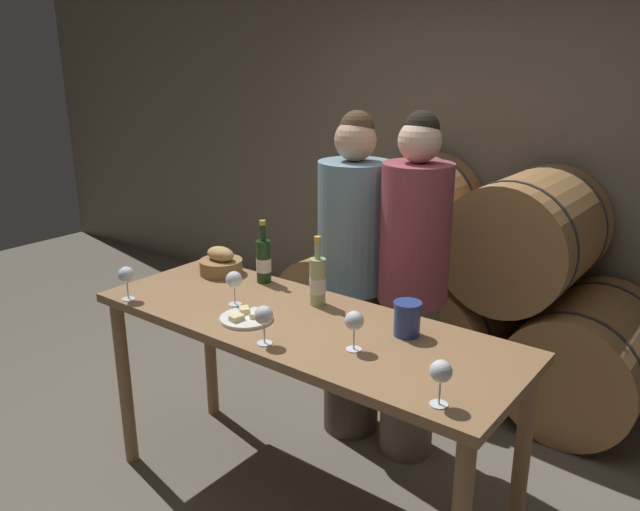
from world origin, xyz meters
TOP-DOWN VIEW (x-y plane):
  - ground_plane at (0.00, 0.00)m, footprint 10.00×10.00m
  - stone_wall_back at (0.00, 2.11)m, footprint 10.00×0.12m
  - barrel_stack at (-0.00, 1.55)m, footprint 2.32×0.87m
  - tasting_table at (0.00, 0.00)m, footprint 1.90×0.68m
  - person_left at (-0.18, 0.65)m, footprint 0.37×0.37m
  - person_right at (0.17, 0.65)m, footprint 0.33×0.33m
  - wine_bottle_red at (-0.44, 0.25)m, footprint 0.07×0.07m
  - wine_bottle_white at (-0.05, 0.18)m, footprint 0.07×0.07m
  - blue_crock at (0.43, 0.14)m, footprint 0.11×0.11m
  - bread_basket at (-0.69, 0.21)m, footprint 0.22×0.22m
  - cheese_plate at (-0.18, -0.14)m, footprint 0.22×0.22m
  - wine_glass_far_left at (-0.77, -0.29)m, footprint 0.07×0.07m
  - wine_glass_left at (-0.34, -0.04)m, footprint 0.07×0.07m
  - wine_glass_center at (0.03, -0.26)m, footprint 0.07×0.07m
  - wine_glass_right at (0.34, -0.09)m, footprint 0.07×0.07m
  - wine_glass_far_right at (0.77, -0.25)m, footprint 0.07×0.07m

SIDE VIEW (x-z plane):
  - ground_plane at x=0.00m, z-range 0.00..0.00m
  - barrel_stack at x=0.00m, z-range -0.07..1.30m
  - tasting_table at x=0.00m, z-range 0.34..1.25m
  - person_left at x=-0.18m, z-range 0.01..1.74m
  - person_right at x=0.17m, z-range 0.02..1.77m
  - cheese_plate at x=-0.18m, z-range 0.91..0.94m
  - bread_basket at x=-0.69m, z-range 0.90..1.04m
  - blue_crock at x=0.43m, z-range 0.92..1.06m
  - wine_bottle_red at x=-0.44m, z-range 0.87..1.18m
  - wine_bottle_white at x=-0.05m, z-range 0.87..1.18m
  - wine_glass_far_left at x=-0.77m, z-range 0.95..1.11m
  - wine_glass_left at x=-0.34m, z-range 0.95..1.11m
  - wine_glass_center at x=0.03m, z-range 0.95..1.11m
  - wine_glass_right at x=0.34m, z-range 0.95..1.11m
  - wine_glass_far_right at x=0.77m, z-range 0.95..1.11m
  - stone_wall_back at x=0.00m, z-range 0.00..3.20m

